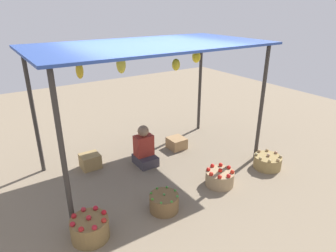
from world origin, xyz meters
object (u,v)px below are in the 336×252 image
(basket_potatoes, at_px, (267,162))
(wooden_crate_stacked_rear, at_px, (90,161))
(vendor_person, at_px, (144,150))
(basket_green_chilies, at_px, (164,202))
(wooden_crate_near_vendor, at_px, (177,143))
(basket_red_apples, at_px, (90,228))
(basket_red_tomatoes, at_px, (220,178))

(basket_potatoes, distance_m, wooden_crate_stacked_rear, 3.30)
(vendor_person, relative_size, basket_green_chilies, 1.80)
(vendor_person, xyz_separation_m, wooden_crate_near_vendor, (0.90, 0.21, -0.18))
(basket_green_chilies, height_order, basket_potatoes, same)
(basket_red_apples, xyz_separation_m, basket_green_chilies, (1.11, -0.05, -0.02))
(basket_red_apples, xyz_separation_m, basket_red_tomatoes, (2.26, 0.00, -0.02))
(wooden_crate_near_vendor, bearing_deg, basket_red_tomatoes, -96.89)
(basket_red_tomatoes, bearing_deg, wooden_crate_near_vendor, 83.11)
(basket_potatoes, relative_size, wooden_crate_near_vendor, 1.42)
(wooden_crate_near_vendor, bearing_deg, vendor_person, -166.51)
(wooden_crate_near_vendor, bearing_deg, basket_red_apples, -147.87)
(basket_red_tomatoes, height_order, wooden_crate_stacked_rear, basket_red_tomatoes)
(basket_green_chilies, bearing_deg, basket_potatoes, -0.46)
(basket_red_tomatoes, height_order, wooden_crate_near_vendor, basket_red_tomatoes)
(basket_red_tomatoes, bearing_deg, basket_green_chilies, -177.38)
(basket_red_tomatoes, relative_size, wooden_crate_near_vendor, 1.35)
(vendor_person, relative_size, basket_potatoes, 1.55)
(vendor_person, distance_m, basket_green_chilies, 1.45)
(basket_potatoes, distance_m, wooden_crate_near_vendor, 1.86)
(basket_green_chilies, bearing_deg, vendor_person, 72.26)
(basket_red_apples, distance_m, wooden_crate_near_vendor, 2.88)
(wooden_crate_stacked_rear, bearing_deg, basket_red_tomatoes, -47.12)
(basket_green_chilies, relative_size, wooden_crate_near_vendor, 1.22)
(basket_red_tomatoes, distance_m, wooden_crate_near_vendor, 1.54)
(vendor_person, xyz_separation_m, basket_red_apples, (-1.55, -1.32, -0.15))
(basket_potatoes, bearing_deg, wooden_crate_near_vendor, 120.50)
(basket_green_chilies, height_order, wooden_crate_near_vendor, basket_green_chilies)
(vendor_person, xyz_separation_m, basket_green_chilies, (-0.44, -1.37, -0.17))
(wooden_crate_stacked_rear, bearing_deg, basket_red_apples, -109.77)
(basket_green_chilies, bearing_deg, wooden_crate_near_vendor, 49.89)
(basket_red_apples, relative_size, basket_red_tomatoes, 1.03)
(vendor_person, bearing_deg, basket_red_tomatoes, -61.62)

